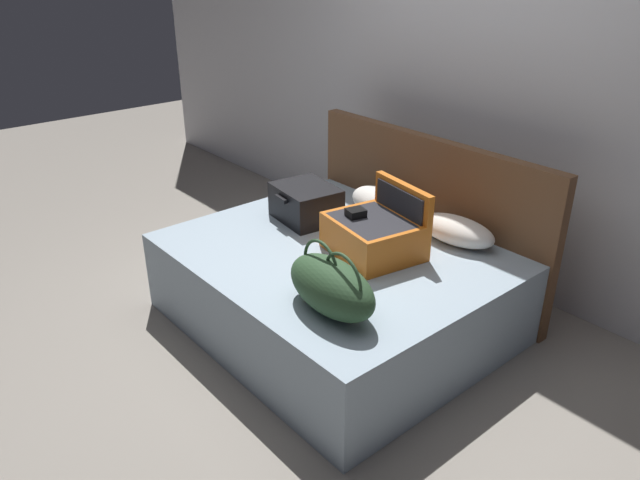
{
  "coord_description": "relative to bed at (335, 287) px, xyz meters",
  "views": [
    {
      "loc": [
        2.33,
        -1.69,
        2.08
      ],
      "look_at": [
        0.0,
        0.29,
        0.6
      ],
      "focal_mm": 33.95,
      "sensor_mm": 36.0,
      "label": 1
    }
  ],
  "objects": [
    {
      "name": "ground_plane",
      "position": [
        0.0,
        -0.4,
        -0.25
      ],
      "size": [
        12.0,
        12.0,
        0.0
      ],
      "primitive_type": "plane",
      "color": "gray"
    },
    {
      "name": "back_wall",
      "position": [
        0.0,
        1.25,
        1.05
      ],
      "size": [
        8.0,
        0.1,
        2.6
      ],
      "primitive_type": "cube",
      "color": "silver",
      "rests_on": "ground"
    },
    {
      "name": "bed",
      "position": [
        0.0,
        0.0,
        0.0
      ],
      "size": [
        1.84,
        1.52,
        0.5
      ],
      "primitive_type": "cube",
      "color": "#99ADBC",
      "rests_on": "ground"
    },
    {
      "name": "headboard",
      "position": [
        0.0,
        0.8,
        0.26
      ],
      "size": [
        1.88,
        0.08,
        1.02
      ],
      "primitive_type": "cube",
      "color": "brown",
      "rests_on": "ground"
    },
    {
      "name": "hard_case_large",
      "position": [
        0.17,
        0.15,
        0.38
      ],
      "size": [
        0.55,
        0.51,
        0.39
      ],
      "rotation": [
        0.0,
        0.0,
        -0.17
      ],
      "color": "#D16619",
      "rests_on": "bed"
    },
    {
      "name": "hard_case_medium",
      "position": [
        -0.45,
        0.15,
        0.36
      ],
      "size": [
        0.44,
        0.39,
        0.22
      ],
      "rotation": [
        0.0,
        0.0,
        -0.13
      ],
      "color": "black",
      "rests_on": "bed"
    },
    {
      "name": "duffel_bag",
      "position": [
        0.47,
        -0.44,
        0.39
      ],
      "size": [
        0.57,
        0.31,
        0.34
      ],
      "rotation": [
        0.0,
        0.0,
        -0.07
      ],
      "color": "#2D4C2D",
      "rests_on": "bed"
    },
    {
      "name": "pillow_near_headboard",
      "position": [
        -0.2,
        0.56,
        0.34
      ],
      "size": [
        0.49,
        0.32,
        0.18
      ],
      "primitive_type": "ellipsoid",
      "rotation": [
        0.0,
        0.0,
        -0.14
      ],
      "color": "white",
      "rests_on": "bed"
    },
    {
      "name": "pillow_center_head",
      "position": [
        0.39,
        0.61,
        0.33
      ],
      "size": [
        0.51,
        0.29,
        0.16
      ],
      "primitive_type": "ellipsoid",
      "rotation": [
        0.0,
        0.0,
        0.09
      ],
      "color": "white",
      "rests_on": "bed"
    }
  ]
}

